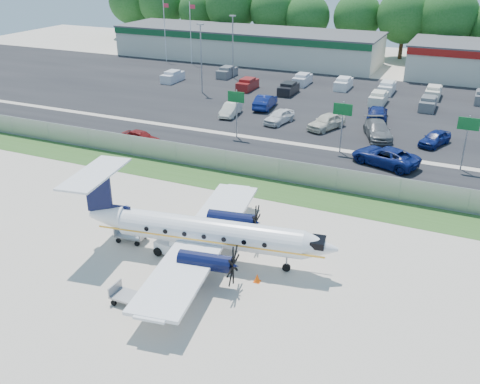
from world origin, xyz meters
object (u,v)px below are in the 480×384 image
at_px(baggage_cart_near, 131,234).
at_px(baggage_cart_far, 129,296).
at_px(aircraft, 205,232).
at_px(pushback_tug, 177,246).

xyz_separation_m(baggage_cart_near, baggage_cart_far, (3.95, -5.91, -0.01)).
relative_size(aircraft, baggage_cart_far, 8.59).
xyz_separation_m(aircraft, baggage_cart_far, (-1.74, -5.86, -1.53)).
distance_m(aircraft, pushback_tug, 2.38).
height_order(aircraft, baggage_cart_far, aircraft).
bearing_deg(baggage_cart_near, pushback_tug, -3.73).
relative_size(aircraft, pushback_tug, 6.56).
relative_size(baggage_cart_near, baggage_cart_far, 1.07).
xyz_separation_m(aircraft, pushback_tug, (-1.94, -0.19, -1.37)).
distance_m(pushback_tug, baggage_cart_near, 3.76).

